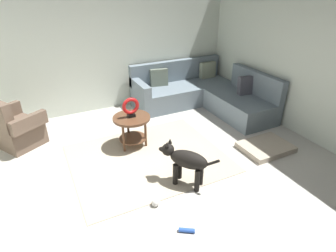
{
  "coord_description": "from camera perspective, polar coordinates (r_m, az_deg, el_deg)",
  "views": [
    {
      "loc": [
        -1.19,
        -2.7,
        2.5
      ],
      "look_at": [
        0.45,
        0.6,
        0.55
      ],
      "focal_mm": 30.02,
      "sensor_mm": 36.0,
      "label": 1
    }
  ],
  "objects": [
    {
      "name": "ground_plane",
      "position": [
        3.9,
        -2.05,
        -12.97
      ],
      "size": [
        6.0,
        6.0,
        0.1
      ],
      "primitive_type": "cube",
      "color": "beige"
    },
    {
      "name": "wall_back",
      "position": [
        5.88,
        -14.8,
        15.73
      ],
      "size": [
        6.0,
        0.12,
        2.7
      ],
      "primitive_type": "cube",
      "color": "silver",
      "rests_on": "ground_plane"
    },
    {
      "name": "wall_right",
      "position": [
        5.07,
        30.13,
        11.09
      ],
      "size": [
        0.12,
        6.0,
        2.7
      ],
      "primitive_type": "cube",
      "color": "silver",
      "rests_on": "ground_plane"
    },
    {
      "name": "area_rug",
      "position": [
        4.43,
        -4.08,
        -6.52
      ],
      "size": [
        2.3,
        1.9,
        0.01
      ],
      "primitive_type": "cube",
      "color": "#BCAD93",
      "rests_on": "ground_plane"
    },
    {
      "name": "sectional_couch",
      "position": [
        6.1,
        7.11,
        6.45
      ],
      "size": [
        2.2,
        2.25,
        0.88
      ],
      "color": "slate",
      "rests_on": "ground_plane"
    },
    {
      "name": "armchair",
      "position": [
        5.21,
        -28.51,
        -0.47
      ],
      "size": [
        0.93,
        1.0,
        0.88
      ],
      "rotation": [
        0.0,
        0.0,
        -1.02
      ],
      "color": "brown",
      "rests_on": "ground_plane"
    },
    {
      "name": "side_table",
      "position": [
        4.56,
        -7.35,
        0.47
      ],
      "size": [
        0.6,
        0.6,
        0.54
      ],
      "color": "brown",
      "rests_on": "ground_plane"
    },
    {
      "name": "torus_sculpture",
      "position": [
        4.44,
        -7.57,
        3.85
      ],
      "size": [
        0.28,
        0.08,
        0.33
      ],
      "color": "black",
      "rests_on": "side_table"
    },
    {
      "name": "dog_bed_mat",
      "position": [
        4.88,
        19.21,
        -4.06
      ],
      "size": [
        0.8,
        0.6,
        0.09
      ],
      "primitive_type": "cube",
      "color": "#B2A38E",
      "rests_on": "ground_plane"
    },
    {
      "name": "dog",
      "position": [
        3.72,
        3.57,
        -7.0
      ],
      "size": [
        0.56,
        0.7,
        0.63
      ],
      "rotation": [
        0.0,
        0.0,
        0.66
      ],
      "color": "black",
      "rests_on": "ground_plane"
    },
    {
      "name": "dog_toy_ball",
      "position": [
        3.59,
        -2.54,
        -15.23
      ],
      "size": [
        0.1,
        0.1,
        0.1
      ],
      "primitive_type": "sphere",
      "color": "silver",
      "rests_on": "ground_plane"
    },
    {
      "name": "dog_toy_rope",
      "position": [
        3.32,
        3.84,
        -20.37
      ],
      "size": [
        0.18,
        0.14,
        0.05
      ],
      "primitive_type": "cylinder",
      "rotation": [
        0.0,
        1.57,
        2.57
      ],
      "color": "blue",
      "rests_on": "ground_plane"
    }
  ]
}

